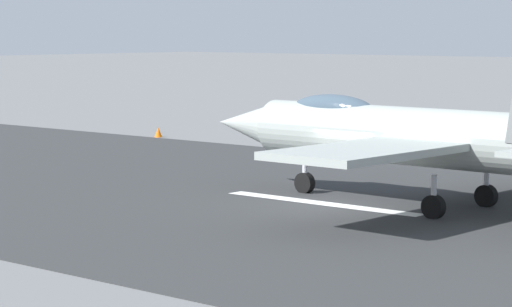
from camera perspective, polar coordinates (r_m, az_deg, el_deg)
name	(u,v)px	position (r m, az deg, el deg)	size (l,w,h in m)	color
ground_plane	(332,205)	(38.35, 3.88, -2.63)	(400.00, 400.00, 0.00)	slate
runway_strip	(333,205)	(38.34, 3.91, -2.62)	(240.00, 26.00, 0.02)	#2E3031
fighter_jet	(414,134)	(37.96, 8.02, 0.96)	(16.85, 14.63, 5.65)	#9CA49F
marker_cone_mid	(421,154)	(52.03, 8.40, -0.03)	(0.44, 0.44, 0.55)	orange
marker_cone_far	(158,132)	(62.82, -4.98, 1.08)	(0.44, 0.44, 0.55)	orange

